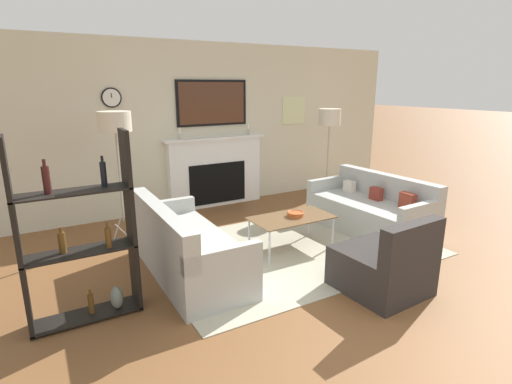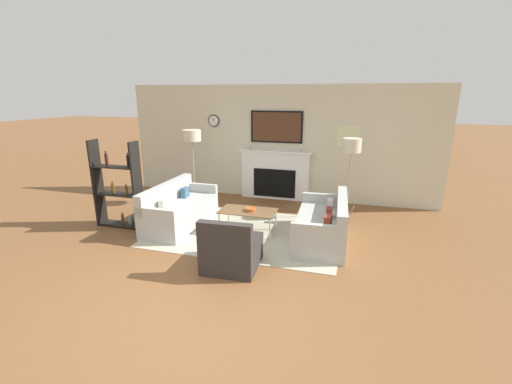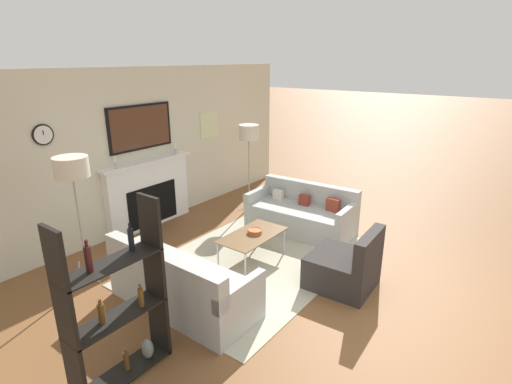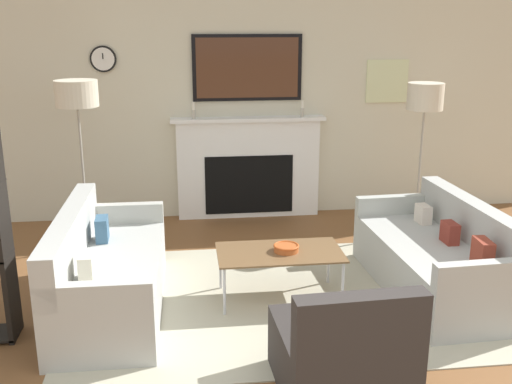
{
  "view_description": "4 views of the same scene",
  "coord_description": "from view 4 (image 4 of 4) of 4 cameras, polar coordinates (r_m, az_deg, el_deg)",
  "views": [
    {
      "loc": [
        -2.75,
        -1.63,
        2.03
      ],
      "look_at": [
        -0.34,
        2.54,
        0.73
      ],
      "focal_mm": 28.0,
      "sensor_mm": 36.0,
      "label": 1
    },
    {
      "loc": [
        1.81,
        -3.4,
        2.48
      ],
      "look_at": [
        0.1,
        2.5,
        0.72
      ],
      "focal_mm": 24.0,
      "sensor_mm": 36.0,
      "label": 2
    },
    {
      "loc": [
        -4.14,
        -0.91,
        2.83
      ],
      "look_at": [
        0.3,
        2.4,
        0.96
      ],
      "focal_mm": 28.0,
      "sensor_mm": 36.0,
      "label": 3
    },
    {
      "loc": [
        -0.74,
        -2.29,
        2.27
      ],
      "look_at": [
        -0.15,
        2.53,
        0.86
      ],
      "focal_mm": 42.0,
      "sensor_mm": 36.0,
      "label": 4
    }
  ],
  "objects": [
    {
      "name": "fireplace_wall",
      "position": [
        7.0,
        -0.82,
        7.55
      ],
      "size": [
        7.51,
        0.28,
        2.7
      ],
      "color": "beige",
      "rests_on": "ground_plane"
    },
    {
      "name": "area_rug",
      "position": [
        5.12,
        2.08,
        -10.11
      ],
      "size": [
        3.4,
        2.36,
        0.01
      ],
      "color": "#B1AD95",
      "rests_on": "ground_plane"
    },
    {
      "name": "couch_left",
      "position": [
        4.98,
        -14.06,
        -7.7
      ],
      "size": [
        0.79,
        1.85,
        0.82
      ],
      "color": "#AEB0AC",
      "rests_on": "ground_plane"
    },
    {
      "name": "couch_right",
      "position": [
        5.38,
        17.0,
        -6.21
      ],
      "size": [
        0.91,
        1.8,
        0.78
      ],
      "color": "#AEB0AC",
      "rests_on": "ground_plane"
    },
    {
      "name": "armchair",
      "position": [
        3.87,
        8.24,
        -15.17
      ],
      "size": [
        0.81,
        0.84,
        0.81
      ],
      "color": "#2E2A28",
      "rests_on": "ground_plane"
    },
    {
      "name": "coffee_table",
      "position": [
        4.97,
        2.26,
        -5.98
      ],
      "size": [
        1.03,
        0.57,
        0.43
      ],
      "color": "brown",
      "rests_on": "ground_plane"
    },
    {
      "name": "decorative_bowl",
      "position": [
        4.95,
        2.9,
        -5.32
      ],
      "size": [
        0.21,
        0.21,
        0.06
      ],
      "color": "#B75728",
      "rests_on": "coffee_table"
    },
    {
      "name": "floor_lamp_left",
      "position": [
        6.07,
        -16.71,
        8.75
      ],
      "size": [
        0.41,
        0.41,
        1.71
      ],
      "color": "#9E998E",
      "rests_on": "ground_plane"
    },
    {
      "name": "floor_lamp_right",
      "position": [
        6.49,
        15.81,
        8.53
      ],
      "size": [
        0.37,
        0.37,
        1.65
      ],
      "color": "#9E998E",
      "rests_on": "ground_plane"
    }
  ]
}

